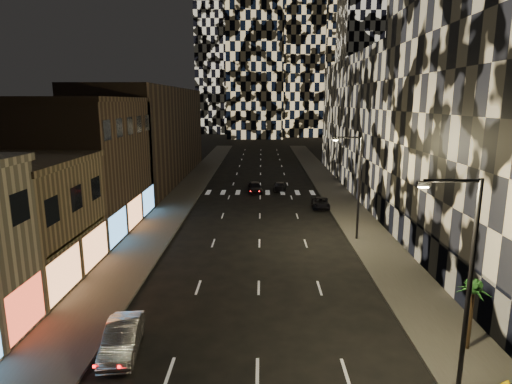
{
  "coord_description": "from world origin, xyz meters",
  "views": [
    {
      "loc": [
        0.16,
        -6.22,
        12.05
      ],
      "look_at": [
        -0.21,
        22.14,
        6.0
      ],
      "focal_mm": 30.0,
      "sensor_mm": 36.0,
      "label": 1
    }
  ],
  "objects_px": {
    "car_dark_oncoming": "(280,186)",
    "palm_tree": "(473,292)",
    "car_dark_rightlane": "(321,203)",
    "car_dark_midlane": "(255,187)",
    "streetlight_near": "(465,271)",
    "streetlight_far": "(357,181)",
    "car_silver_parked": "(122,338)"
  },
  "relations": [
    {
      "from": "car_dark_oncoming",
      "to": "car_dark_midlane",
      "type": "bearing_deg",
      "value": 32.76
    },
    {
      "from": "car_dark_midlane",
      "to": "streetlight_far",
      "type": "bearing_deg",
      "value": -71.75
    },
    {
      "from": "streetlight_near",
      "to": "streetlight_far",
      "type": "xyz_separation_m",
      "value": [
        0.0,
        20.0,
        0.0
      ]
    },
    {
      "from": "car_dark_rightlane",
      "to": "streetlight_far",
      "type": "bearing_deg",
      "value": -79.56
    },
    {
      "from": "streetlight_near",
      "to": "car_dark_midlane",
      "type": "height_order",
      "value": "streetlight_near"
    },
    {
      "from": "car_silver_parked",
      "to": "car_dark_rightlane",
      "type": "height_order",
      "value": "car_silver_parked"
    },
    {
      "from": "streetlight_far",
      "to": "car_dark_oncoming",
      "type": "height_order",
      "value": "streetlight_far"
    },
    {
      "from": "car_silver_parked",
      "to": "car_dark_rightlane",
      "type": "xyz_separation_m",
      "value": [
        13.6,
        29.07,
        -0.16
      ]
    },
    {
      "from": "car_dark_midlane",
      "to": "car_dark_rightlane",
      "type": "relative_size",
      "value": 1.07
    },
    {
      "from": "streetlight_near",
      "to": "car_silver_parked",
      "type": "relative_size",
      "value": 2.02
    },
    {
      "from": "car_dark_oncoming",
      "to": "car_dark_rightlane",
      "type": "distance_m",
      "value": 10.74
    },
    {
      "from": "streetlight_near",
      "to": "palm_tree",
      "type": "bearing_deg",
      "value": 56.14
    },
    {
      "from": "streetlight_far",
      "to": "car_dark_midlane",
      "type": "xyz_separation_m",
      "value": [
        -9.04,
        19.73,
        -4.6
      ]
    },
    {
      "from": "car_dark_rightlane",
      "to": "palm_tree",
      "type": "distance_m",
      "value": 29.04
    },
    {
      "from": "car_silver_parked",
      "to": "car_dark_midlane",
      "type": "bearing_deg",
      "value": 73.81
    },
    {
      "from": "streetlight_far",
      "to": "streetlight_near",
      "type": "bearing_deg",
      "value": -90.0
    },
    {
      "from": "palm_tree",
      "to": "car_dark_rightlane",
      "type": "bearing_deg",
      "value": 96.54
    },
    {
      "from": "car_dark_oncoming",
      "to": "palm_tree",
      "type": "xyz_separation_m",
      "value": [
        7.58,
        -38.6,
        2.49
      ]
    },
    {
      "from": "streetlight_near",
      "to": "car_silver_parked",
      "type": "xyz_separation_m",
      "value": [
        -14.96,
        2.57,
        -4.62
      ]
    },
    {
      "from": "car_dark_midlane",
      "to": "car_silver_parked",
      "type": "bearing_deg",
      "value": -105.42
    },
    {
      "from": "car_dark_oncoming",
      "to": "palm_tree",
      "type": "relative_size",
      "value": 1.14
    },
    {
      "from": "streetlight_near",
      "to": "car_silver_parked",
      "type": "bearing_deg",
      "value": 170.24
    },
    {
      "from": "streetlight_near",
      "to": "car_dark_midlane",
      "type": "bearing_deg",
      "value": 102.81
    },
    {
      "from": "car_silver_parked",
      "to": "palm_tree",
      "type": "relative_size",
      "value": 1.25
    },
    {
      "from": "car_dark_oncoming",
      "to": "streetlight_far",
      "type": "bearing_deg",
      "value": 109.97
    },
    {
      "from": "car_dark_oncoming",
      "to": "palm_tree",
      "type": "height_order",
      "value": "palm_tree"
    },
    {
      "from": "car_dark_midlane",
      "to": "palm_tree",
      "type": "distance_m",
      "value": 38.5
    },
    {
      "from": "car_dark_oncoming",
      "to": "palm_tree",
      "type": "distance_m",
      "value": 39.41
    },
    {
      "from": "car_dark_midlane",
      "to": "car_dark_rightlane",
      "type": "xyz_separation_m",
      "value": [
        7.68,
        -8.08,
        -0.18
      ]
    },
    {
      "from": "streetlight_far",
      "to": "car_dark_midlane",
      "type": "distance_m",
      "value": 22.18
    },
    {
      "from": "car_silver_parked",
      "to": "car_dark_midlane",
      "type": "height_order",
      "value": "car_dark_midlane"
    },
    {
      "from": "car_silver_parked",
      "to": "car_dark_midlane",
      "type": "relative_size",
      "value": 1.0
    }
  ]
}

